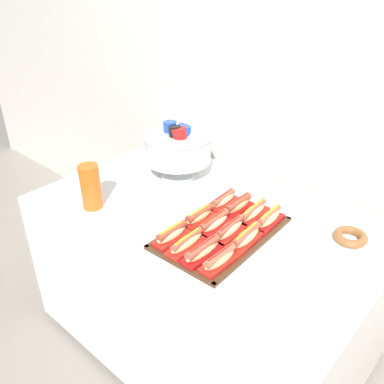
{
  "coord_description": "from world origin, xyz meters",
  "views": [
    {
      "loc": [
        0.93,
        -1.13,
        1.7
      ],
      "look_at": [
        -0.06,
        -0.02,
        0.84
      ],
      "focal_mm": 38.73,
      "sensor_mm": 36.0,
      "label": 1
    }
  ],
  "objects_px": {
    "serving_tray": "(221,233)",
    "hot_dog_3": "(220,259)",
    "hot_dog_5": "(214,223)",
    "cup_stack": "(91,187)",
    "hot_dog_2": "(203,251)",
    "punch_bowl": "(178,147)",
    "hot_dog_1": "(187,243)",
    "hot_dog_7": "(246,237)",
    "hot_dog_10": "(253,212)",
    "hot_dog_11": "(269,218)",
    "hot_dog_0": "(172,234)",
    "donut": "(350,237)",
    "hot_dog_8": "(223,200)",
    "hot_dog_9": "(238,206)",
    "hot_dog_4": "(199,216)",
    "buffet_table": "(204,279)",
    "hot_dog_6": "(230,230)"
  },
  "relations": [
    {
      "from": "hot_dog_2",
      "to": "punch_bowl",
      "type": "height_order",
      "value": "punch_bowl"
    },
    {
      "from": "hot_dog_2",
      "to": "hot_dog_6",
      "type": "bearing_deg",
      "value": 91.77
    },
    {
      "from": "hot_dog_9",
      "to": "hot_dog_10",
      "type": "relative_size",
      "value": 0.89
    },
    {
      "from": "hot_dog_9",
      "to": "donut",
      "type": "height_order",
      "value": "hot_dog_9"
    },
    {
      "from": "hot_dog_10",
      "to": "serving_tray",
      "type": "bearing_deg",
      "value": -101.03
    },
    {
      "from": "hot_dog_0",
      "to": "hot_dog_9",
      "type": "height_order",
      "value": "same"
    },
    {
      "from": "hot_dog_1",
      "to": "hot_dog_3",
      "type": "xyz_separation_m",
      "value": [
        0.15,
        0.0,
        0.0
      ]
    },
    {
      "from": "serving_tray",
      "to": "hot_dog_0",
      "type": "bearing_deg",
      "value": -122.51
    },
    {
      "from": "hot_dog_7",
      "to": "punch_bowl",
      "type": "bearing_deg",
      "value": 156.89
    },
    {
      "from": "hot_dog_11",
      "to": "hot_dog_2",
      "type": "bearing_deg",
      "value": -101.03
    },
    {
      "from": "cup_stack",
      "to": "donut",
      "type": "xyz_separation_m",
      "value": [
        0.93,
        0.51,
        -0.08
      ]
    },
    {
      "from": "hot_dog_9",
      "to": "punch_bowl",
      "type": "height_order",
      "value": "punch_bowl"
    },
    {
      "from": "hot_dog_10",
      "to": "hot_dog_11",
      "type": "bearing_deg",
      "value": 1.77
    },
    {
      "from": "hot_dog_0",
      "to": "hot_dog_1",
      "type": "relative_size",
      "value": 0.86
    },
    {
      "from": "hot_dog_2",
      "to": "hot_dog_10",
      "type": "relative_size",
      "value": 0.97
    },
    {
      "from": "hot_dog_5",
      "to": "hot_dog_8",
      "type": "distance_m",
      "value": 0.18
    },
    {
      "from": "hot_dog_10",
      "to": "donut",
      "type": "bearing_deg",
      "value": 19.72
    },
    {
      "from": "cup_stack",
      "to": "hot_dog_1",
      "type": "bearing_deg",
      "value": 5.1
    },
    {
      "from": "serving_tray",
      "to": "hot_dog_10",
      "type": "xyz_separation_m",
      "value": [
        0.03,
        0.17,
        0.03
      ]
    },
    {
      "from": "serving_tray",
      "to": "hot_dog_3",
      "type": "distance_m",
      "value": 0.2
    },
    {
      "from": "buffet_table",
      "to": "cup_stack",
      "type": "bearing_deg",
      "value": -146.02
    },
    {
      "from": "hot_dog_3",
      "to": "hot_dog_11",
      "type": "distance_m",
      "value": 0.33
    },
    {
      "from": "hot_dog_5",
      "to": "cup_stack",
      "type": "distance_m",
      "value": 0.55
    },
    {
      "from": "hot_dog_0",
      "to": "hot_dog_10",
      "type": "bearing_deg",
      "value": 67.33
    },
    {
      "from": "punch_bowl",
      "to": "donut",
      "type": "distance_m",
      "value": 0.87
    },
    {
      "from": "hot_dog_4",
      "to": "hot_dog_11",
      "type": "height_order",
      "value": "hot_dog_11"
    },
    {
      "from": "hot_dog_1",
      "to": "hot_dog_11",
      "type": "bearing_deg",
      "value": 67.33
    },
    {
      "from": "hot_dog_3",
      "to": "hot_dog_11",
      "type": "bearing_deg",
      "value": 91.77
    },
    {
      "from": "serving_tray",
      "to": "punch_bowl",
      "type": "relative_size",
      "value": 1.63
    },
    {
      "from": "hot_dog_5",
      "to": "hot_dog_7",
      "type": "bearing_deg",
      "value": 1.77
    },
    {
      "from": "hot_dog_3",
      "to": "hot_dog_9",
      "type": "distance_m",
      "value": 0.36
    },
    {
      "from": "hot_dog_1",
      "to": "hot_dog_10",
      "type": "xyz_separation_m",
      "value": [
        0.06,
        0.33,
        0.0
      ]
    },
    {
      "from": "hot_dog_0",
      "to": "hot_dog_1",
      "type": "distance_m",
      "value": 0.08
    },
    {
      "from": "hot_dog_3",
      "to": "hot_dog_8",
      "type": "distance_m",
      "value": 0.4
    },
    {
      "from": "serving_tray",
      "to": "hot_dog_1",
      "type": "bearing_deg",
      "value": -101.03
    },
    {
      "from": "hot_dog_3",
      "to": "punch_bowl",
      "type": "height_order",
      "value": "punch_bowl"
    },
    {
      "from": "hot_dog_0",
      "to": "cup_stack",
      "type": "height_order",
      "value": "cup_stack"
    },
    {
      "from": "hot_dog_2",
      "to": "hot_dog_7",
      "type": "xyz_separation_m",
      "value": [
        0.07,
        0.17,
        0.0
      ]
    },
    {
      "from": "hot_dog_8",
      "to": "hot_dog_5",
      "type": "bearing_deg",
      "value": -63.78
    },
    {
      "from": "hot_dog_0",
      "to": "hot_dog_2",
      "type": "relative_size",
      "value": 0.86
    },
    {
      "from": "buffet_table",
      "to": "hot_dog_8",
      "type": "relative_size",
      "value": 9.23
    },
    {
      "from": "hot_dog_3",
      "to": "serving_tray",
      "type": "bearing_deg",
      "value": 126.06
    },
    {
      "from": "hot_dog_5",
      "to": "hot_dog_11",
      "type": "bearing_deg",
      "value": 49.5
    },
    {
      "from": "hot_dog_3",
      "to": "hot_dog_8",
      "type": "height_order",
      "value": "hot_dog_3"
    },
    {
      "from": "hot_dog_10",
      "to": "hot_dog_11",
      "type": "xyz_separation_m",
      "value": [
        0.07,
        0.0,
        0.0
      ]
    },
    {
      "from": "buffet_table",
      "to": "punch_bowl",
      "type": "relative_size",
      "value": 4.44
    },
    {
      "from": "hot_dog_0",
      "to": "hot_dog_4",
      "type": "relative_size",
      "value": 1.02
    },
    {
      "from": "serving_tray",
      "to": "hot_dog_0",
      "type": "relative_size",
      "value": 3.43
    },
    {
      "from": "hot_dog_1",
      "to": "hot_dog_7",
      "type": "bearing_deg",
      "value": 49.5
    },
    {
      "from": "serving_tray",
      "to": "hot_dog_3",
      "type": "xyz_separation_m",
      "value": [
        0.12,
        -0.16,
        0.03
      ]
    }
  ]
}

